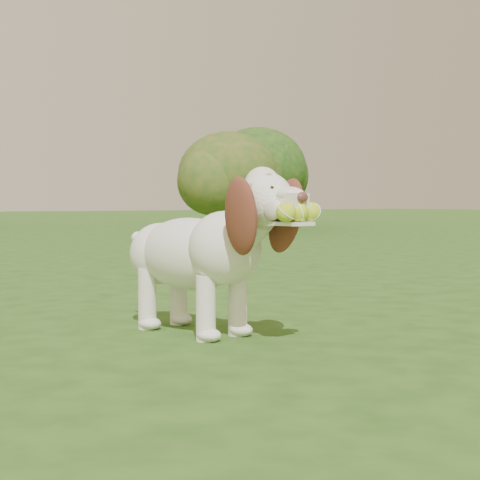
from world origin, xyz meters
TOP-DOWN VIEW (x-y plane):
  - ground at (0.00, 0.00)m, footprint 80.00×80.00m
  - dog at (-0.19, -0.07)m, footprint 0.50×1.08m
  - shrub_h at (8.75, 12.88)m, footprint 2.27×2.27m
  - shrub_d at (4.80, 8.01)m, footprint 1.70×1.70m
  - shrub_f at (6.60, 9.81)m, footprint 2.01×2.01m

SIDE VIEW (x-z plane):
  - ground at x=0.00m, z-range 0.00..0.00m
  - dog at x=-0.19m, z-range 0.02..0.73m
  - shrub_d at x=4.80m, z-range 0.16..1.92m
  - shrub_f at x=6.60m, z-range 0.18..2.27m
  - shrub_h at x=8.75m, z-range 0.21..2.56m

